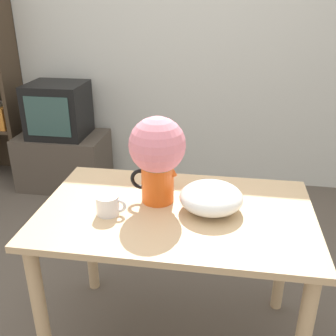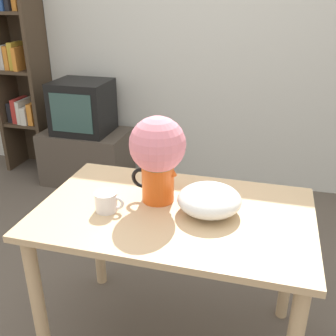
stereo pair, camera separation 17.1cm
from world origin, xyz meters
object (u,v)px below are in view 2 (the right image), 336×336
at_px(white_bowl, 209,200).
at_px(flower_vase, 158,153).
at_px(coffee_mug, 107,202).
at_px(tv_set, 83,107).

bearing_deg(white_bowl, flower_vase, 168.79).
distance_m(coffee_mug, white_bowl, 0.44).
xyz_separation_m(flower_vase, white_bowl, (0.24, -0.05, -0.17)).
distance_m(coffee_mug, tv_set, 1.93).
relative_size(white_bowl, tv_set, 0.58).
height_order(coffee_mug, white_bowl, white_bowl).
bearing_deg(flower_vase, tv_set, 126.77).
bearing_deg(tv_set, coffee_mug, -60.32).
distance_m(flower_vase, coffee_mug, 0.30).
height_order(white_bowl, tv_set, tv_set).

